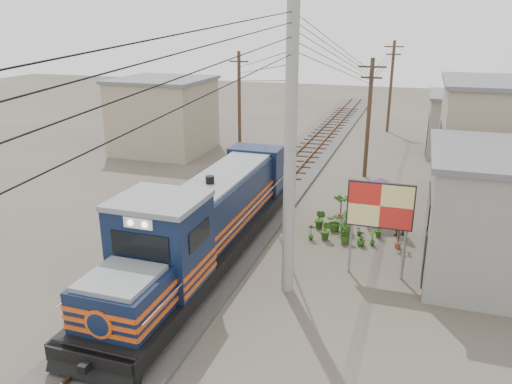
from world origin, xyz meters
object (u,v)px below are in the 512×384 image
(vendor, at_px, (400,216))
(locomotive, at_px, (205,224))
(market_umbrella, at_px, (380,183))
(billboard, at_px, (380,208))

(vendor, bearing_deg, locomotive, 0.59)
(locomotive, relative_size, market_umbrella, 6.77)
(market_umbrella, relative_size, vendor, 1.20)
(locomotive, distance_m, market_umbrella, 8.80)
(billboard, relative_size, market_umbrella, 1.65)
(locomotive, bearing_deg, market_umbrella, 47.79)
(locomotive, xyz_separation_m, market_umbrella, (5.91, 6.52, 0.26))
(locomotive, relative_size, vendor, 8.13)
(locomotive, bearing_deg, billboard, 9.06)
(market_umbrella, bearing_deg, billboard, -85.74)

